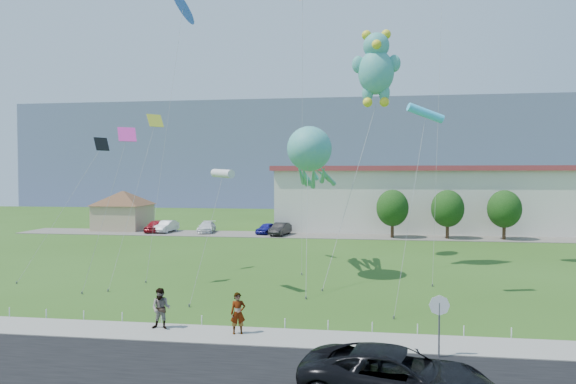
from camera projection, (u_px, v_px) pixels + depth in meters
The scene contains 28 objects.
ground at pixel (229, 319), 25.49m from camera, with size 160.00×160.00×0.00m, color #2C5116.
road at pixel (170, 383), 17.57m from camera, with size 80.00×8.00×0.06m, color black.
sidewalk at pixel (213, 335), 22.76m from camera, with size 80.00×2.50×0.10m, color gray.
parking_strip at pixel (305, 235), 60.12m from camera, with size 70.00×6.00×0.06m, color #59544C.
hill_ridge at pixel (338, 155), 143.79m from camera, with size 160.00×50.00×25.00m, color slate.
pavilion at pixel (123, 206), 66.35m from camera, with size 9.20×9.20×5.00m.
warehouse at pixel (516, 198), 65.23m from camera, with size 61.00×15.00×8.20m.
stop_sign at pixel (439, 311), 19.93m from camera, with size 0.80×0.07×2.50m.
rope_fence at pixel (222, 321), 24.19m from camera, with size 26.05×0.05×0.50m.
tree_near at pixel (392, 208), 57.61m from camera, with size 3.60×3.60×5.47m.
tree_mid at pixel (448, 209), 56.77m from camera, with size 3.60×3.60×5.47m.
tree_far at pixel (504, 209), 55.92m from camera, with size 3.60×3.60×5.47m.
suv at pixel (398, 377), 15.89m from camera, with size 2.80×6.07×1.69m, color black.
pedestrian_left at pixel (238, 313), 22.77m from camera, with size 0.67×0.44×1.83m, color gray.
pedestrian_right at pixel (161, 308), 23.51m from camera, with size 0.91×0.71×1.87m, color gray.
parked_car_red at pixel (156, 226), 63.16m from camera, with size 1.75×4.35×1.48m, color maroon.
parked_car_silver at pixel (166, 226), 63.09m from camera, with size 1.49×4.29×1.41m, color silver.
parked_car_white at pixel (207, 227), 62.79m from camera, with size 1.82×4.47×1.30m, color white.
parked_car_blue at pixel (267, 228), 61.37m from camera, with size 1.52×3.79×1.29m, color navy.
parked_car_black at pixel (280, 229), 59.99m from camera, with size 1.52×4.35×1.43m, color black.
octopus_kite at pixel (311, 158), 36.20m from camera, with size 3.08×12.24×10.48m.
teddy_bear_kite at pixel (376, 66), 39.06m from camera, with size 5.32×9.86×18.17m.
small_kite_yellow at pixel (150, 137), 36.71m from camera, with size 1.29×7.27×11.54m.
small_kite_blue at pixel (182, 13), 40.90m from camera, with size 1.80×8.73×21.36m.
small_kite_cyan at pixel (425, 115), 29.79m from camera, with size 2.36×6.29×11.19m.
small_kite_pink at pixel (123, 150), 32.59m from camera, with size 2.39×3.37×10.18m.
small_kite_white at pixel (222, 174), 30.95m from camera, with size 1.19×4.81×7.67m.
small_kite_black at pixel (93, 157), 38.90m from camera, with size 3.21×7.39×9.95m.
Camera 1 is at (6.45, -24.59, 7.20)m, focal length 32.00 mm.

